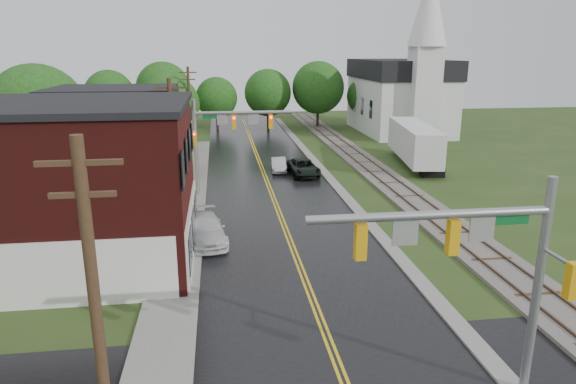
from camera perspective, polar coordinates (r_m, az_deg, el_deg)
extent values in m
cube|color=black|center=(42.64, -2.30, 1.02)|extent=(10.00, 90.00, 0.02)
cube|color=gray|center=(48.22, 3.54, 2.72)|extent=(0.80, 70.00, 0.12)
cube|color=gray|center=(37.72, -10.98, -1.20)|extent=(2.40, 50.00, 0.12)
cube|color=#47110F|center=(28.30, -25.27, 0.34)|extent=(14.00, 10.00, 8.00)
cube|color=silver|center=(27.72, -10.62, -4.11)|extent=(0.10, 9.50, 3.00)
cube|color=black|center=(27.61, -26.27, 8.68)|extent=(14.30, 10.30, 0.30)
cube|color=tan|center=(38.52, -18.30, 3.55)|extent=(8.00, 7.00, 6.40)
cube|color=#3F0F0C|center=(47.28, -15.12, 4.67)|extent=(7.00, 6.00, 4.40)
cube|color=silver|center=(70.63, 12.22, 9.38)|extent=(10.00, 16.00, 7.00)
cube|color=black|center=(70.31, 12.44, 13.19)|extent=(10.40, 16.40, 2.40)
cube|color=silver|center=(63.01, 14.79, 10.34)|extent=(3.20, 3.20, 11.00)
cone|color=silver|center=(62.98, 15.45, 19.42)|extent=(4.40, 4.40, 9.00)
cube|color=#59544C|center=(49.29, 8.80, 2.97)|extent=(3.20, 80.00, 0.20)
cube|color=#4C3828|center=(49.06, 8.00, 3.11)|extent=(0.10, 80.00, 0.12)
cube|color=#4C3828|center=(49.46, 9.61, 3.14)|extent=(0.10, 80.00, 0.12)
cylinder|color=gray|center=(17.65, 25.93, -9.87)|extent=(0.28, 0.28, 7.20)
cylinder|color=gray|center=(15.03, 15.58, -2.48)|extent=(7.20, 0.26, 0.26)
cube|color=orange|center=(15.55, 17.84, -4.79)|extent=(0.32, 0.30, 1.05)
cube|color=orange|center=(14.61, 8.05, -5.49)|extent=(0.32, 0.30, 1.05)
cube|color=gray|center=(15.87, 20.73, -3.89)|extent=(0.75, 0.06, 0.75)
cube|color=gray|center=(14.93, 12.89, -4.45)|extent=(0.75, 0.06, 0.75)
cube|color=#0C5926|center=(16.14, 23.07, -2.87)|extent=(1.40, 0.04, 0.30)
cylinder|color=gray|center=(38.79, -10.21, 4.77)|extent=(0.28, 0.28, 7.20)
cylinder|color=gray|center=(38.41, -4.97, 8.78)|extent=(7.20, 0.26, 0.26)
cube|color=orange|center=(38.47, -6.03, 7.71)|extent=(0.32, 0.30, 1.05)
cube|color=orange|center=(38.64, -1.93, 7.83)|extent=(0.32, 0.30, 1.05)
cube|color=gray|center=(38.42, -7.33, 7.96)|extent=(0.75, 0.06, 0.75)
cube|color=gray|center=(38.51, -3.87, 8.07)|extent=(0.75, 0.06, 0.75)
cube|color=#0C5926|center=(38.39, -8.43, 8.29)|extent=(1.40, 0.04, 0.30)
sphere|color=#FF0C0C|center=(38.24, -6.03, 8.17)|extent=(0.20, 0.20, 0.20)
cylinder|color=#382616|center=(13.06, -20.40, -13.91)|extent=(0.28, 0.28, 9.00)
cube|color=#382616|center=(11.71, -22.19, 3.02)|extent=(1.80, 0.12, 0.12)
cube|color=#382616|center=(11.87, -21.84, -0.27)|extent=(1.40, 0.12, 0.12)
cylinder|color=#382616|center=(33.80, -12.64, 4.62)|extent=(0.28, 0.28, 9.00)
cube|color=#382616|center=(33.31, -13.04, 11.21)|extent=(1.80, 0.12, 0.12)
cube|color=#382616|center=(33.36, -12.97, 10.02)|extent=(1.40, 0.12, 0.12)
cylinder|color=#382616|center=(55.52, -10.85, 8.89)|extent=(0.28, 0.28, 9.00)
cube|color=#382616|center=(55.22, -11.06, 12.91)|extent=(1.80, 0.12, 0.12)
cube|color=#382616|center=(55.26, -11.02, 12.18)|extent=(1.40, 0.12, 0.12)
cylinder|color=black|center=(46.24, -25.40, 2.84)|extent=(0.36, 0.36, 3.42)
sphere|color=#123F12|center=(45.61, -26.02, 7.96)|extent=(7.60, 7.60, 7.60)
sphere|color=#123F12|center=(45.13, -25.34, 7.12)|extent=(5.32, 5.32, 5.32)
cylinder|color=black|center=(52.93, -18.71, 4.57)|extent=(0.36, 0.36, 2.70)
sphere|color=#123F12|center=(52.45, -19.03, 8.11)|extent=(6.00, 6.00, 6.00)
sphere|color=#123F12|center=(52.01, -18.40, 7.52)|extent=(4.20, 4.20, 4.20)
cylinder|color=black|center=(58.07, -12.78, 6.02)|extent=(0.36, 0.36, 2.88)
sphere|color=#123F12|center=(57.61, -12.99, 9.47)|extent=(6.40, 6.40, 6.40)
sphere|color=#123F12|center=(57.23, -12.39, 8.90)|extent=(4.48, 4.48, 4.48)
imported|color=black|center=(45.02, 1.71, 2.72)|extent=(2.57, 5.10, 1.38)
imported|color=#A4A4A8|center=(46.52, -1.06, 3.04)|extent=(1.52, 3.77, 1.22)
imported|color=silver|center=(29.84, -9.13, -4.15)|extent=(2.74, 5.33, 1.48)
cube|color=black|center=(46.41, 15.71, 2.16)|extent=(2.15, 1.48, 0.80)
cylinder|color=gray|center=(53.35, 12.51, 4.07)|extent=(0.16, 0.16, 0.80)
cube|color=silver|center=(50.19, 13.82, 5.52)|extent=(4.43, 12.51, 3.06)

